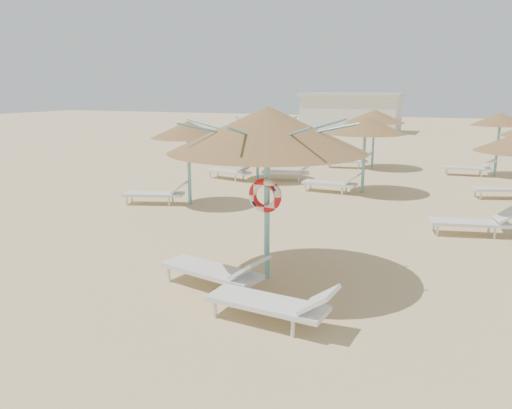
% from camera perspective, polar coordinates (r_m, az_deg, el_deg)
% --- Properties ---
extents(ground, '(120.00, 120.00, 0.00)m').
position_cam_1_polar(ground, '(9.62, 0.80, -8.89)').
color(ground, tan).
rests_on(ground, ground).
extents(main_palapa, '(3.68, 3.68, 3.29)m').
position_cam_1_polar(main_palapa, '(9.18, 1.31, 8.51)').
color(main_palapa, '#64ACAF').
rests_on(main_palapa, ground).
extents(lounger_main_a, '(2.22, 1.09, 0.78)m').
position_cam_1_polar(lounger_main_a, '(9.20, -4.46, -7.50)').
color(lounger_main_a, silver).
rests_on(lounger_main_a, ground).
extents(lounger_main_b, '(2.11, 0.80, 0.75)m').
position_cam_1_polar(lounger_main_b, '(7.89, 2.19, -11.18)').
color(lounger_main_b, silver).
rests_on(lounger_main_b, ground).
extents(palapa_field, '(20.65, 12.97, 2.71)m').
position_cam_1_polar(palapa_field, '(18.87, 19.47, 8.39)').
color(palapa_field, '#64ACAF').
rests_on(palapa_field, ground).
extents(service_hut, '(8.40, 4.40, 3.25)m').
position_cam_1_polar(service_hut, '(44.31, 10.82, 10.34)').
color(service_hut, silver).
rests_on(service_hut, ground).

